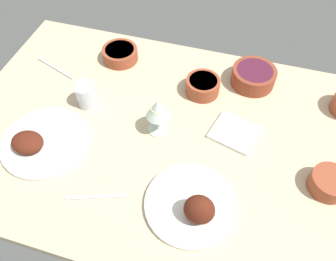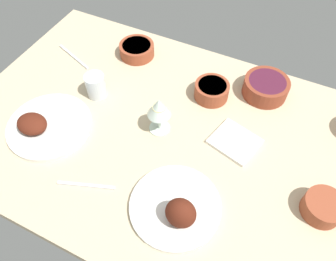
% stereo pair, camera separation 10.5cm
% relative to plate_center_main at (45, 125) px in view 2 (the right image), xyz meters
% --- Properties ---
extents(dining_table, '(1.40, 0.90, 0.04)m').
position_rel_plate_center_main_xyz_m(dining_table, '(-0.37, -0.15, -0.04)').
color(dining_table, '#C6B28E').
rests_on(dining_table, ground).
extents(plate_center_main, '(0.28, 0.28, 0.07)m').
position_rel_plate_center_main_xyz_m(plate_center_main, '(0.00, 0.00, 0.00)').
color(plate_center_main, silver).
rests_on(plate_center_main, dining_table).
extents(plate_far_side, '(0.26, 0.26, 0.10)m').
position_rel_plate_center_main_xyz_m(plate_far_side, '(-0.51, 0.08, 0.01)').
color(plate_far_side, silver).
rests_on(plate_far_side, dining_table).
extents(bowl_pasta, '(0.12, 0.12, 0.06)m').
position_rel_plate_center_main_xyz_m(bowl_pasta, '(-0.44, -0.37, 0.01)').
color(bowl_pasta, brown).
rests_on(bowl_pasta, dining_table).
extents(bowl_onions, '(0.16, 0.16, 0.06)m').
position_rel_plate_center_main_xyz_m(bowl_onions, '(-0.60, -0.47, 0.02)').
color(bowl_onions, brown).
rests_on(bowl_onions, dining_table).
extents(bowl_potatoes, '(0.11, 0.11, 0.05)m').
position_rel_plate_center_main_xyz_m(bowl_potatoes, '(-0.87, -0.10, 0.01)').
color(bowl_potatoes, brown).
rests_on(bowl_potatoes, dining_table).
extents(bowl_sauce, '(0.14, 0.14, 0.05)m').
position_rel_plate_center_main_xyz_m(bowl_sauce, '(-0.09, -0.46, 0.01)').
color(bowl_sauce, brown).
rests_on(bowl_sauce, dining_table).
extents(wine_glass, '(0.08, 0.08, 0.14)m').
position_rel_plate_center_main_xyz_m(wine_glass, '(-0.34, -0.16, 0.08)').
color(wine_glass, silver).
rests_on(wine_glass, dining_table).
extents(water_tumbler, '(0.07, 0.07, 0.09)m').
position_rel_plate_center_main_xyz_m(water_tumbler, '(-0.07, -0.20, 0.03)').
color(water_tumbler, silver).
rests_on(water_tumbler, dining_table).
extents(folded_napkin, '(0.17, 0.16, 0.01)m').
position_rel_plate_center_main_xyz_m(folded_napkin, '(-0.58, -0.22, -0.01)').
color(folded_napkin, white).
rests_on(folded_napkin, dining_table).
extents(fork_loose, '(0.17, 0.07, 0.01)m').
position_rel_plate_center_main_xyz_m(fork_loose, '(-0.24, 0.12, -0.01)').
color(fork_loose, silver).
rests_on(fork_loose, dining_table).
extents(spoon_loose, '(0.18, 0.07, 0.01)m').
position_rel_plate_center_main_xyz_m(spoon_loose, '(0.13, -0.33, -0.01)').
color(spoon_loose, silver).
rests_on(spoon_loose, dining_table).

